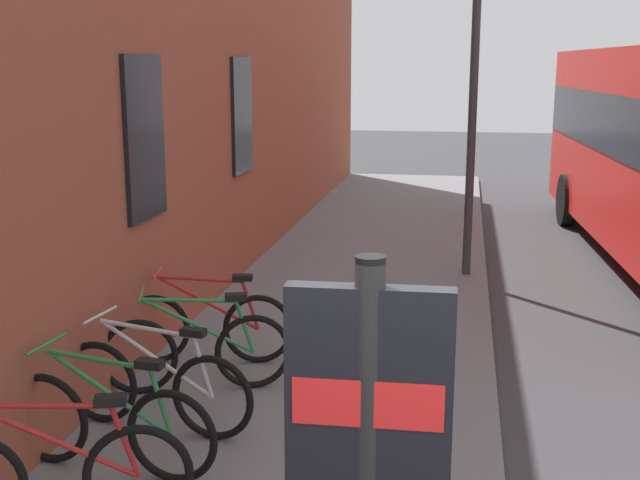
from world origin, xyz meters
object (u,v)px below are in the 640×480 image
(bicycle_far_end, at_px, (57,477))
(pedestrian_by_facade, at_px, (341,403))
(street_lamp, at_px, (475,55))
(bicycle_nearest_sign, at_px, (155,386))
(bicycle_under_window, at_px, (108,424))
(bicycle_mid_rack, at_px, (197,351))
(bicycle_leaning_wall, at_px, (207,326))

(bicycle_far_end, height_order, pedestrian_by_facade, pedestrian_by_facade)
(bicycle_far_end, distance_m, street_lamp, 8.07)
(bicycle_far_end, bearing_deg, bicycle_nearest_sign, -2.63)
(bicycle_under_window, bearing_deg, street_lamp, -22.30)
(bicycle_far_end, distance_m, pedestrian_by_facade, 1.99)
(street_lamp, bearing_deg, pedestrian_by_facade, 174.23)
(bicycle_far_end, xyz_separation_m, bicycle_mid_rack, (2.37, -0.14, 0.00))
(bicycle_far_end, xyz_separation_m, bicycle_under_window, (0.79, 0.01, 0.00))
(bicycle_far_end, height_order, bicycle_under_window, same)
(bicycle_leaning_wall, bearing_deg, bicycle_far_end, 179.86)
(bicycle_mid_rack, height_order, pedestrian_by_facade, pedestrian_by_facade)
(bicycle_far_end, bearing_deg, bicycle_leaning_wall, -0.14)
(bicycle_far_end, bearing_deg, street_lamp, -19.97)
(bicycle_under_window, bearing_deg, bicycle_far_end, -179.30)
(pedestrian_by_facade, distance_m, street_lamp, 7.54)
(bicycle_leaning_wall, bearing_deg, pedestrian_by_facade, -149.59)
(bicycle_far_end, xyz_separation_m, pedestrian_by_facade, (-0.09, -1.86, 0.70))
(pedestrian_by_facade, bearing_deg, bicycle_mid_rack, 35.03)
(bicycle_under_window, distance_m, bicycle_nearest_sign, 0.73)
(bicycle_under_window, bearing_deg, pedestrian_by_facade, -115.18)
(bicycle_mid_rack, relative_size, street_lamp, 0.32)
(bicycle_nearest_sign, bearing_deg, bicycle_under_window, 173.73)
(bicycle_far_end, relative_size, bicycle_mid_rack, 1.00)
(bicycle_leaning_wall, relative_size, pedestrian_by_facade, 0.98)
(bicycle_mid_rack, relative_size, bicycle_leaning_wall, 0.97)
(bicycle_leaning_wall, bearing_deg, street_lamp, -32.45)
(pedestrian_by_facade, xyz_separation_m, street_lamp, (7.23, -0.73, 2.01))
(bicycle_nearest_sign, height_order, street_lamp, street_lamp)
(bicycle_far_end, height_order, street_lamp, street_lamp)
(street_lamp, bearing_deg, bicycle_nearest_sign, 155.83)
(bicycle_mid_rack, height_order, bicycle_leaning_wall, same)
(bicycle_nearest_sign, bearing_deg, bicycle_leaning_wall, 2.28)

